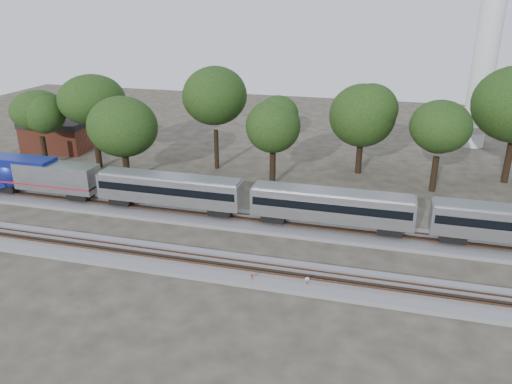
# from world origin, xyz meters

# --- Properties ---
(ground) EXTENTS (160.00, 160.00, 0.00)m
(ground) POSITION_xyz_m (0.00, 0.00, 0.00)
(ground) COLOR #383328
(ground) RESTS_ON ground
(track_far) EXTENTS (160.00, 5.00, 0.73)m
(track_far) POSITION_xyz_m (0.00, 6.00, 0.21)
(track_far) COLOR slate
(track_far) RESTS_ON ground
(track_near) EXTENTS (160.00, 5.00, 0.73)m
(track_near) POSITION_xyz_m (0.00, -4.00, 0.21)
(track_near) COLOR slate
(track_near) RESTS_ON ground
(train) EXTENTS (85.34, 2.94, 4.33)m
(train) POSITION_xyz_m (9.02, 6.00, 3.06)
(train) COLOR silver
(train) RESTS_ON ground
(switch_stand_red) EXTENTS (0.28, 0.14, 0.94)m
(switch_stand_red) POSITION_xyz_m (3.82, -5.72, 0.60)
(switch_stand_red) COLOR #512D19
(switch_stand_red) RESTS_ON ground
(switch_stand_white) EXTENTS (0.33, 0.16, 1.08)m
(switch_stand_white) POSITION_xyz_m (8.41, -5.21, 0.69)
(switch_stand_white) COLOR #512D19
(switch_stand_white) RESTS_ON ground
(switch_lever) EXTENTS (0.52, 0.33, 0.30)m
(switch_lever) POSITION_xyz_m (4.97, -5.35, 0.15)
(switch_lever) COLOR #512D19
(switch_lever) RESTS_ON ground
(brick_building) EXTENTS (10.41, 7.71, 4.77)m
(brick_building) POSITION_xyz_m (-36.52, 24.97, 2.40)
(brick_building) COLOR brown
(brick_building) RESTS_ON ground
(tree_0) EXTENTS (8.20, 8.20, 11.56)m
(tree_0) POSITION_xyz_m (-33.21, 16.99, 8.05)
(tree_0) COLOR black
(tree_0) RESTS_ON ground
(tree_1) EXTENTS (9.81, 9.81, 13.83)m
(tree_1) POSITION_xyz_m (-25.61, 18.62, 9.64)
(tree_1) COLOR black
(tree_1) RESTS_ON ground
(tree_2) EXTENTS (7.46, 7.46, 10.52)m
(tree_2) POSITION_xyz_m (-18.89, 14.43, 7.32)
(tree_2) COLOR black
(tree_2) RESTS_ON ground
(tree_3) EXTENTS (10.45, 10.45, 14.73)m
(tree_3) POSITION_xyz_m (-9.28, 22.62, 10.27)
(tree_3) COLOR black
(tree_3) RESTS_ON ground
(tree_4) EXTENTS (7.80, 7.80, 11.00)m
(tree_4) POSITION_xyz_m (-0.16, 18.31, 7.65)
(tree_4) COLOR black
(tree_4) RESTS_ON ground
(tree_5) EXTENTS (8.17, 8.17, 11.51)m
(tree_5) POSITION_xyz_m (10.22, 25.84, 8.02)
(tree_5) COLOR black
(tree_5) RESTS_ON ground
(tree_6) EXTENTS (8.40, 8.40, 11.84)m
(tree_6) POSITION_xyz_m (19.72, 21.18, 8.25)
(tree_6) COLOR black
(tree_6) RESTS_ON ground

